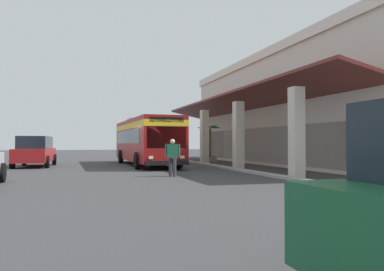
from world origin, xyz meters
TOP-DOWN VIEW (x-y plane):
  - ground at (0.00, 8.00)m, footprint 120.00×120.00m
  - curb_strip at (-1.92, 5.01)m, footprint 29.39×0.50m
  - plaza_building at (-1.92, 14.64)m, footprint 24.80×15.26m
  - transit_bus at (-3.69, 1.05)m, footprint 11.27×3.02m
  - parked_suv_red at (-4.34, -6.08)m, footprint 4.94×2.46m
  - pedestrian at (5.09, 0.68)m, footprint 0.42×0.65m
  - potted_palm at (-5.42, 6.46)m, footprint 1.74×1.84m

SIDE VIEW (x-z plane):
  - ground at x=0.00m, z-range 0.00..0.00m
  - curb_strip at x=-1.92m, z-range 0.00..0.12m
  - potted_palm at x=-5.42m, z-range -0.63..2.29m
  - pedestrian at x=5.09m, z-range 0.11..1.83m
  - parked_suv_red at x=-4.34m, z-range 0.03..2.00m
  - transit_bus at x=-3.69m, z-range 0.18..3.52m
  - plaza_building at x=-1.92m, z-range 0.00..7.96m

